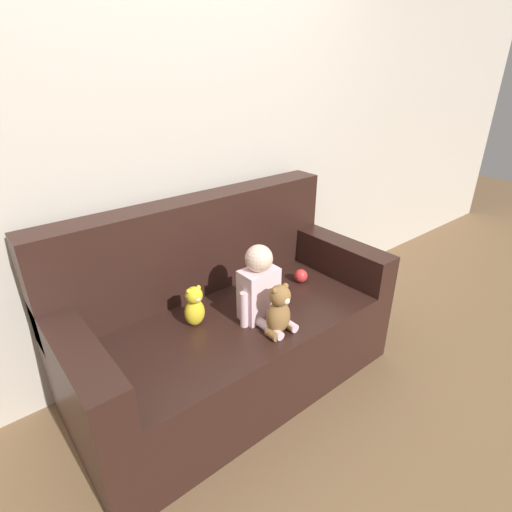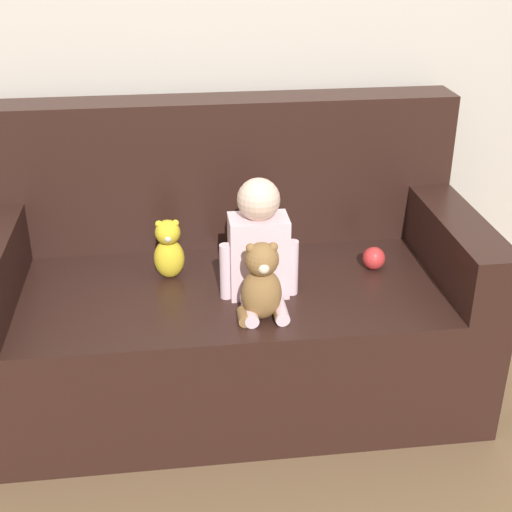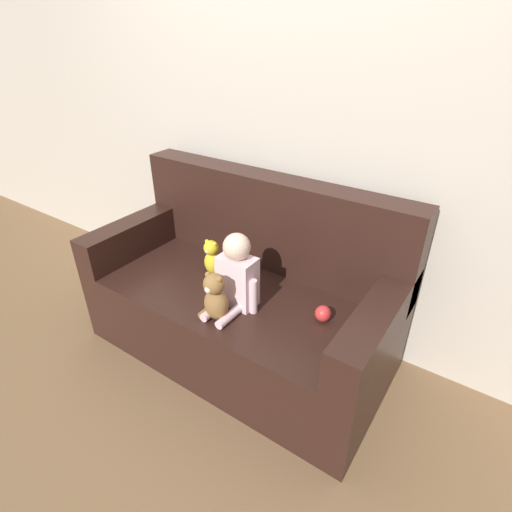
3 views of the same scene
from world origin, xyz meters
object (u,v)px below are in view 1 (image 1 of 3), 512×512
Objects in this scene: person_baby at (260,288)px; toy_ball at (301,276)px; couch at (226,325)px; teddy_bear_brown at (279,311)px; plush_toy_side at (194,306)px.

person_baby is 4.98× the size of toy_ball.
couch reaches higher than teddy_bear_brown.
couch is 6.53× the size of teddy_bear_brown.
teddy_bear_brown is 1.21× the size of plush_toy_side.
person_baby is (0.09, -0.19, 0.30)m from couch.
toy_ball is at bearing -1.98° from plush_toy_side.
plush_toy_side is (-0.29, 0.32, -0.02)m from teddy_bear_brown.
plush_toy_side is at bearing 132.02° from teddy_bear_brown.
teddy_bear_brown is at bearing -146.99° from toy_ball.
teddy_bear_brown is (-0.01, -0.16, -0.05)m from person_baby.
person_baby is at bearing -28.17° from plush_toy_side.
couch is 21.17× the size of toy_ball.
person_baby is at bearing 85.73° from teddy_bear_brown.
teddy_bear_brown reaches higher than plush_toy_side.
person_baby is at bearing -64.44° from couch.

